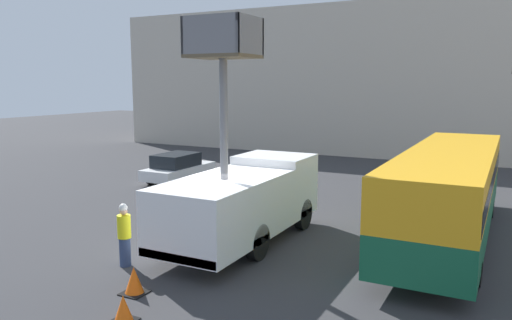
{
  "coord_description": "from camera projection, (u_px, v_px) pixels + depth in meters",
  "views": [
    {
      "loc": [
        7.77,
        -13.48,
        5.17
      ],
      "look_at": [
        0.19,
        1.16,
        2.62
      ],
      "focal_mm": 35.0,
      "sensor_mm": 36.0,
      "label": 1
    }
  ],
  "objects": [
    {
      "name": "road_worker_directing",
      "position": [
        395.0,
        243.0,
        13.28
      ],
      "size": [
        0.38,
        0.38,
        1.9
      ],
      "rotation": [
        0.0,
        0.0,
        4.87
      ],
      "color": "navy",
      "rests_on": "ground_plane"
    },
    {
      "name": "road_worker_near_truck",
      "position": [
        124.0,
        235.0,
        14.11
      ],
      "size": [
        0.38,
        0.38,
        1.83
      ],
      "rotation": [
        0.0,
        0.0,
        2.66
      ],
      "color": "navy",
      "rests_on": "ground_plane"
    },
    {
      "name": "utility_truck",
      "position": [
        243.0,
        197.0,
        16.05
      ],
      "size": [
        2.53,
        7.11,
        7.03
      ],
      "color": "white",
      "rests_on": "ground_plane"
    },
    {
      "name": "traffic_cone_mid_road",
      "position": [
        134.0,
        281.0,
        12.34
      ],
      "size": [
        0.6,
        0.6,
        0.69
      ],
      "color": "black",
      "rests_on": "ground_plane"
    },
    {
      "name": "traffic_cone_near_truck",
      "position": [
        123.0,
        309.0,
        10.88
      ],
      "size": [
        0.53,
        0.53,
        0.61
      ],
      "color": "black",
      "rests_on": "ground_plane"
    },
    {
      "name": "building_backdrop_far",
      "position": [
        402.0,
        81.0,
        37.77
      ],
      "size": [
        44.0,
        10.0,
        10.72
      ],
      "color": "#BCB2A3",
      "rests_on": "ground_plane"
    },
    {
      "name": "ground_plane",
      "position": [
        234.0,
        244.0,
        16.15
      ],
      "size": [
        120.0,
        120.0,
        0.0
      ],
      "primitive_type": "plane",
      "color": "#333335"
    },
    {
      "name": "parked_car_curbside",
      "position": [
        178.0,
        167.0,
        26.43
      ],
      "size": [
        1.86,
        4.35,
        1.5
      ],
      "color": "silver",
      "rests_on": "ground_plane"
    },
    {
      "name": "city_bus",
      "position": [
        449.0,
        187.0,
        16.41
      ],
      "size": [
        2.6,
        11.96,
        3.02
      ],
      "rotation": [
        0.0,
        0.0,
        1.7
      ],
      "color": "#145638",
      "rests_on": "ground_plane"
    }
  ]
}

